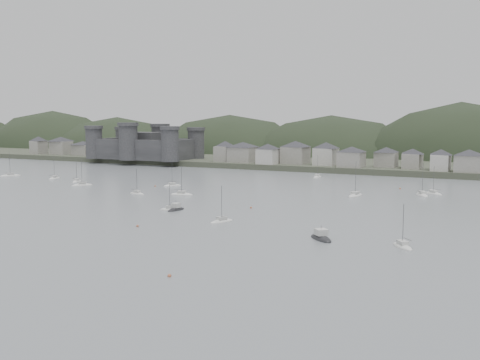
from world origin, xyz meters
The scene contains 9 objects.
ground centered at (0.00, 0.00, 0.00)m, with size 900.00×900.00×0.00m, color slate.
far_shore_land centered at (0.00, 295.00, 1.50)m, with size 900.00×250.00×3.00m, color #383D2D.
forested_ridge centered at (4.83, 269.40, -11.28)m, with size 851.55×103.94×102.57m.
castle centered at (-120.00, 179.80, 10.96)m, with size 66.00×43.00×20.00m.
waterfront_town centered at (50.59, 183.34, 8.66)m, with size 451.48×28.46×12.92m.
moored_fleet centered at (-28.91, 70.30, 0.18)m, with size 250.58×172.36×13.22m.
motor_launch_near centered at (48.08, 22.41, 0.28)m, with size 8.41×8.62×4.10m.
motor_launch_far centered at (-3.98, 41.01, 0.30)m, with size 3.14×7.31×3.72m.
mooring_buoys centered at (21.91, 53.03, 0.15)m, with size 125.24×142.98×0.70m.
Camera 1 is at (89.34, -97.24, 27.40)m, focal length 41.91 mm.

